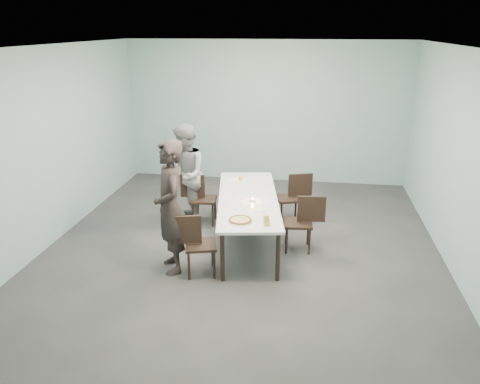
# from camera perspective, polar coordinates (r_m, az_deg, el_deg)

# --- Properties ---
(ground) EXTENTS (7.00, 7.00, 0.00)m
(ground) POSITION_cam_1_polar(r_m,az_deg,el_deg) (7.31, 0.23, -6.88)
(ground) COLOR #333335
(ground) RESTS_ON ground
(room_shell) EXTENTS (6.02, 7.02, 3.01)m
(room_shell) POSITION_cam_1_polar(r_m,az_deg,el_deg) (6.65, 0.26, 8.91)
(room_shell) COLOR #92B8B4
(room_shell) RESTS_ON ground
(table) EXTENTS (1.30, 2.71, 0.75)m
(table) POSITION_cam_1_polar(r_m,az_deg,el_deg) (7.26, 0.97, -1.09)
(table) COLOR white
(table) RESTS_ON ground
(chair_near_left) EXTENTS (0.65, 0.52, 0.87)m
(chair_near_left) POSITION_cam_1_polar(r_m,az_deg,el_deg) (6.43, -5.56, -5.92)
(chair_near_left) COLOR black
(chair_near_left) RESTS_ON ground
(chair_far_left) EXTENTS (0.63, 0.46, 0.87)m
(chair_far_left) POSITION_cam_1_polar(r_m,az_deg,el_deg) (8.08, -5.00, -0.41)
(chair_far_left) COLOR black
(chair_far_left) RESTS_ON ground
(chair_near_right) EXTENTS (0.63, 0.45, 0.87)m
(chair_near_right) POSITION_cam_1_polar(r_m,az_deg,el_deg) (7.15, 7.77, -3.29)
(chair_near_right) COLOR black
(chair_near_right) RESTS_ON ground
(chair_far_right) EXTENTS (0.65, 0.52, 0.87)m
(chair_far_right) POSITION_cam_1_polar(r_m,az_deg,el_deg) (8.16, 6.57, -0.29)
(chair_far_right) COLOR black
(chair_far_right) RESTS_ON ground
(diner_near) EXTENTS (0.71, 0.81, 1.87)m
(diner_near) POSITION_cam_1_polar(r_m,az_deg,el_deg) (6.42, -8.48, -1.86)
(diner_near) COLOR black
(diner_near) RESTS_ON ground
(diner_far) EXTENTS (0.90, 1.01, 1.73)m
(diner_far) POSITION_cam_1_polar(r_m,az_deg,el_deg) (8.00, -6.73, 2.07)
(diner_far) COLOR gray
(diner_far) RESTS_ON ground
(pizza) EXTENTS (0.34, 0.34, 0.04)m
(pizza) POSITION_cam_1_polar(r_m,az_deg,el_deg) (6.36, 0.04, -3.45)
(pizza) COLOR white
(pizza) RESTS_ON table
(side_plate) EXTENTS (0.18, 0.18, 0.01)m
(side_plate) POSITION_cam_1_polar(r_m,az_deg,el_deg) (6.74, 2.39, -2.21)
(side_plate) COLOR white
(side_plate) RESTS_ON table
(beer_glass) EXTENTS (0.08, 0.08, 0.15)m
(beer_glass) POSITION_cam_1_polar(r_m,az_deg,el_deg) (6.22, 3.21, -3.48)
(beer_glass) COLOR gold
(beer_glass) RESTS_ON table
(water_tumbler) EXTENTS (0.08, 0.08, 0.09)m
(water_tumbler) POSITION_cam_1_polar(r_m,az_deg,el_deg) (6.26, 3.31, -3.61)
(water_tumbler) COLOR silver
(water_tumbler) RESTS_ON table
(tealight) EXTENTS (0.06, 0.06, 0.05)m
(tealight) POSITION_cam_1_polar(r_m,az_deg,el_deg) (7.08, 1.52, -0.97)
(tealight) COLOR silver
(tealight) RESTS_ON table
(amber_tumbler) EXTENTS (0.07, 0.07, 0.08)m
(amber_tumbler) POSITION_cam_1_polar(r_m,az_deg,el_deg) (8.00, 0.10, 1.64)
(amber_tumbler) COLOR gold
(amber_tumbler) RESTS_ON table
(menu) EXTENTS (0.33, 0.27, 0.01)m
(menu) POSITION_cam_1_polar(r_m,az_deg,el_deg) (8.04, -0.34, 1.46)
(menu) COLOR silver
(menu) RESTS_ON table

